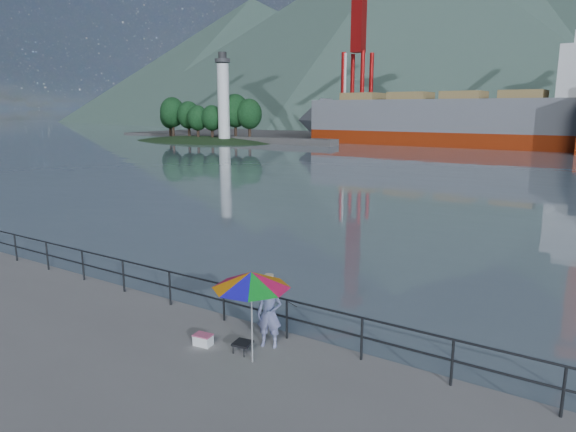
# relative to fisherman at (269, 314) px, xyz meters

# --- Properties ---
(ground) EXTENTS (24.00, 11.00, 0.50)m
(ground) POSITION_rel_fisherman_xyz_m (-2.88, -4.63, -1.07)
(ground) COLOR slate
(ground) RESTS_ON ground
(guardrail) EXTENTS (22.00, 0.06, 1.03)m
(guardrail) POSITION_rel_fisherman_xyz_m (-2.88, 0.57, -0.29)
(guardrail) COLOR #2D3033
(guardrail) RESTS_ON ground
(lighthouse_islet) EXTENTS (48.00, 26.40, 19.20)m
(lighthouse_islet) POSITION_rel_fisherman_xyz_m (-57.85, 60.87, -0.55)
(lighthouse_islet) COLOR #263F1E
(lighthouse_islet) RESTS_ON ground
(fisherman) EXTENTS (0.69, 0.58, 1.63)m
(fisherman) POSITION_rel_fisherman_xyz_m (0.00, 0.00, 0.00)
(fisherman) COLOR #363D90
(fisherman) RESTS_ON ground
(beach_umbrella) EXTENTS (2.05, 2.05, 2.10)m
(beach_umbrella) POSITION_rel_fisherman_xyz_m (0.14, -0.86, 1.11)
(beach_umbrella) COLOR white
(beach_umbrella) RESTS_ON ground
(folding_stool) EXTENTS (0.46, 0.46, 0.26)m
(folding_stool) POSITION_rel_fisherman_xyz_m (-0.31, -0.63, -0.68)
(folding_stool) COLOR black
(folding_stool) RESTS_ON ground
(cooler_bag) EXTENTS (0.45, 0.33, 0.24)m
(cooler_bag) POSITION_rel_fisherman_xyz_m (-1.35, -0.83, -0.70)
(cooler_bag) COLOR white
(cooler_bag) RESTS_ON ground
(fishing_rod) EXTENTS (0.21, 1.65, 1.17)m
(fishing_rod) POSITION_rel_fisherman_xyz_m (-0.44, 0.93, -0.82)
(fishing_rod) COLOR black
(fishing_rod) RESTS_ON ground
(bulk_carrier) EXTENTS (51.57, 8.93, 14.50)m
(bulk_carrier) POSITION_rel_fisherman_xyz_m (-12.22, 73.81, 3.31)
(bulk_carrier) COLOR maroon
(bulk_carrier) RESTS_ON ground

